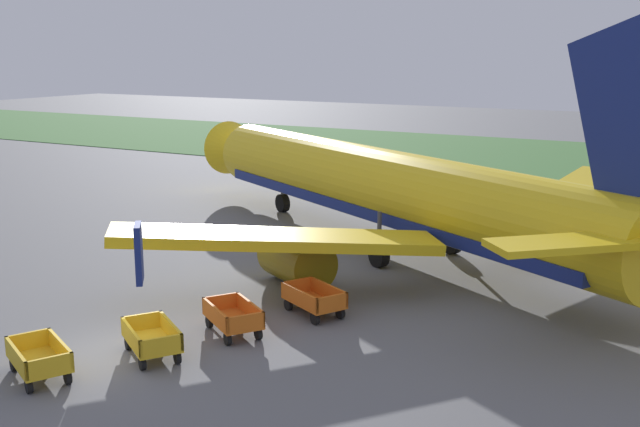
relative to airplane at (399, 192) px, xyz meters
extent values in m
plane|color=slate|center=(-3.29, -16.20, -3.05)|extent=(220.00, 220.00, 0.00)
cube|color=#3D7033|center=(-3.29, 37.30, -3.02)|extent=(220.00, 28.00, 0.06)
cylinder|color=yellow|center=(-0.90, 0.50, 0.10)|extent=(28.03, 17.80, 3.70)
cube|color=navy|center=(-0.90, 0.50, -0.92)|extent=(25.31, 16.18, 0.56)
cone|color=yellow|center=(-15.33, 8.51, 0.10)|extent=(4.56, 4.72, 3.63)
cube|color=yellow|center=(-1.35, -8.80, -0.57)|extent=(11.74, 10.20, 1.35)
cube|color=navy|center=(-2.21, -15.76, 0.38)|extent=(0.85, 0.98, 1.90)
cylinder|color=#856D0E|center=(-1.67, -6.84, -1.92)|extent=(3.82, 3.39, 2.10)
cube|color=yellow|center=(6.76, 5.80, -0.57)|extent=(4.17, 13.22, 1.35)
cylinder|color=#856D0E|center=(4.93, 5.03, -1.92)|extent=(3.82, 3.39, 2.10)
cube|color=navy|center=(11.16, -6.20, 4.85)|extent=(5.40, 3.22, 6.88)
cube|color=yellow|center=(9.79, -9.09, 0.70)|extent=(5.03, 4.86, 0.24)
cylinder|color=#4C4C51|center=(-10.08, 5.60, -1.48)|extent=(0.20, 0.20, 2.04)
cylinder|color=black|center=(-10.08, 5.60, -2.50)|extent=(1.18, 0.93, 1.10)
cylinder|color=#4C4C51|center=(0.22, -2.64, -1.48)|extent=(0.20, 0.20, 2.04)
cylinder|color=black|center=(0.22, -2.64, -2.50)|extent=(1.18, 0.93, 1.10)
cylinder|color=#4C4C51|center=(2.35, 1.21, -1.48)|extent=(0.20, 0.20, 2.04)
cylinder|color=black|center=(2.35, 1.21, -2.50)|extent=(1.18, 0.93, 1.10)
cube|color=gold|center=(-3.74, -18.68, -2.57)|extent=(2.86, 2.38, 0.08)
cube|color=gold|center=(-4.03, -19.26, -2.26)|extent=(2.28, 1.22, 0.55)
cube|color=gold|center=(-3.44, -18.10, -2.26)|extent=(2.28, 1.22, 0.55)
cube|color=gold|center=(-4.81, -18.14, -2.26)|extent=(0.72, 1.29, 0.55)
cube|color=gold|center=(-2.66, -19.22, -2.26)|extent=(0.72, 1.29, 0.55)
cylinder|color=#2D2D33|center=(-5.34, -17.87, -2.61)|extent=(0.93, 0.52, 0.08)
cylinder|color=black|center=(-4.82, -18.76, -2.83)|extent=(0.46, 0.34, 0.44)
cylinder|color=black|center=(-4.32, -17.76, -2.83)|extent=(0.46, 0.34, 0.44)
cylinder|color=black|center=(-3.15, -19.60, -2.83)|extent=(0.46, 0.34, 0.44)
cylinder|color=black|center=(-2.65, -18.60, -2.83)|extent=(0.46, 0.34, 0.44)
cube|color=gold|center=(-1.84, -15.76, -2.57)|extent=(2.86, 2.56, 0.08)
cube|color=gold|center=(-2.21, -16.30, -2.26)|extent=(2.13, 1.48, 0.55)
cube|color=gold|center=(-1.48, -15.22, -2.26)|extent=(2.13, 1.48, 0.55)
cube|color=gold|center=(-2.84, -15.09, -2.26)|extent=(0.86, 1.22, 0.55)
cube|color=gold|center=(-0.85, -16.43, -2.26)|extent=(0.86, 1.22, 0.55)
cylinder|color=#2D2D33|center=(-3.34, -14.75, -2.61)|extent=(0.87, 0.62, 0.08)
cylinder|color=black|center=(-2.94, -15.70, -2.83)|extent=(0.45, 0.38, 0.44)
cylinder|color=black|center=(-2.31, -14.77, -2.83)|extent=(0.45, 0.38, 0.44)
cylinder|color=black|center=(-1.38, -16.75, -2.83)|extent=(0.45, 0.38, 0.44)
cylinder|color=black|center=(-0.75, -15.82, -2.83)|extent=(0.45, 0.38, 0.44)
cube|color=orange|center=(-0.73, -12.79, -2.57)|extent=(2.86, 2.55, 0.08)
cube|color=orange|center=(-1.09, -13.33, -2.26)|extent=(2.14, 1.47, 0.55)
cube|color=orange|center=(-0.37, -12.25, -2.26)|extent=(2.14, 1.47, 0.55)
cube|color=orange|center=(-1.73, -12.12, -2.26)|extent=(0.86, 1.22, 0.55)
cube|color=orange|center=(0.26, -13.45, -2.26)|extent=(0.86, 1.22, 0.55)
cylinder|color=#2D2D33|center=(-2.23, -11.79, -2.61)|extent=(0.88, 0.62, 0.08)
cylinder|color=black|center=(-1.82, -12.73, -2.83)|extent=(0.45, 0.38, 0.44)
cylinder|color=black|center=(-1.20, -11.80, -2.83)|extent=(0.45, 0.38, 0.44)
cylinder|color=black|center=(-0.26, -13.77, -2.83)|extent=(0.45, 0.38, 0.44)
cylinder|color=black|center=(0.36, -12.84, -2.83)|extent=(0.45, 0.38, 0.44)
cube|color=orange|center=(0.77, -9.67, -2.57)|extent=(2.86, 2.40, 0.08)
cube|color=orange|center=(0.47, -10.25, -2.26)|extent=(2.26, 1.25, 0.55)
cube|color=orange|center=(1.07, -9.10, -2.26)|extent=(2.26, 1.25, 0.55)
cube|color=orange|center=(-0.29, -9.12, -2.26)|extent=(0.74, 1.29, 0.55)
cube|color=orange|center=(1.84, -10.23, -2.26)|extent=(0.74, 1.29, 0.55)
cylinder|color=#2D2D33|center=(-0.82, -8.84, -2.61)|extent=(0.92, 0.53, 0.08)
cylinder|color=black|center=(-0.32, -9.74, -2.83)|extent=(0.46, 0.35, 0.44)
cylinder|color=black|center=(0.20, -8.74, -2.83)|extent=(0.46, 0.35, 0.44)
cylinder|color=black|center=(1.34, -10.61, -2.83)|extent=(0.46, 0.35, 0.44)
cylinder|color=black|center=(1.86, -9.61, -2.83)|extent=(0.46, 0.35, 0.44)
camera|label=1|loc=(14.36, -33.64, 6.77)|focal=43.10mm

